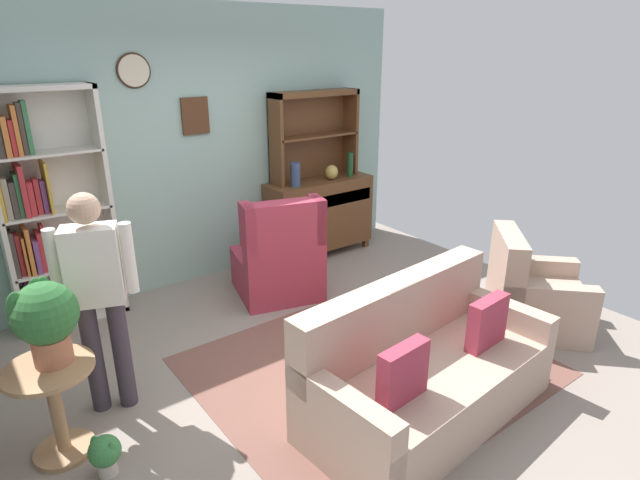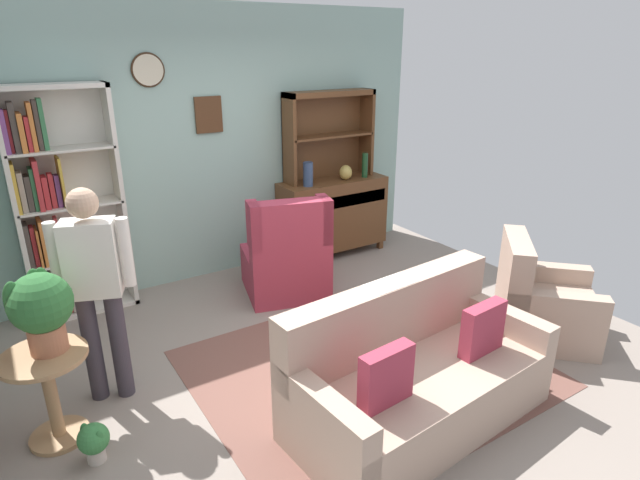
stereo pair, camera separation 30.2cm
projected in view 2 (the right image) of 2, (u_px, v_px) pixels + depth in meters
ground_plane at (323, 359)px, 4.26m from camera, size 5.40×4.60×0.02m
wall_back at (212, 146)px, 5.44m from camera, size 5.00×0.09×2.80m
area_rug at (365, 368)px, 4.12m from camera, size 2.54×2.18×0.01m
bookshelf at (59, 209)px, 4.65m from camera, size 0.90×0.30×2.10m
sideboard at (333, 213)px, 6.22m from camera, size 1.30×0.45×0.92m
sideboard_hutch at (328, 123)px, 5.94m from camera, size 1.10×0.26×1.00m
vase_tall at (308, 174)px, 5.77m from camera, size 0.11×0.11×0.27m
vase_round at (346, 172)px, 6.06m from camera, size 0.15×0.15×0.17m
bottle_wine at (365, 165)px, 6.15m from camera, size 0.07×0.07×0.29m
couch_floral at (415, 376)px, 3.50m from camera, size 1.86×0.99×0.90m
armchair_floral at (541, 305)px, 4.51m from camera, size 1.08×1.08×0.88m
wingback_chair at (287, 260)px, 5.22m from camera, size 0.97×0.98×1.05m
plant_stand at (50, 387)px, 3.27m from camera, size 0.52×0.52×0.63m
potted_plant_large at (41, 306)px, 3.14m from camera, size 0.37×0.37×0.51m
potted_plant_small at (94, 441)px, 3.16m from camera, size 0.19×0.19×0.26m
person_reading at (95, 282)px, 3.50m from camera, size 0.51×0.31×1.56m
coffee_table at (380, 315)px, 4.21m from camera, size 0.80×0.50×0.42m
book_stack at (381, 304)px, 4.15m from camera, size 0.21×0.15×0.10m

